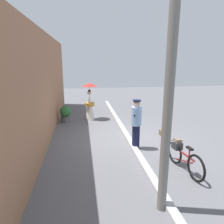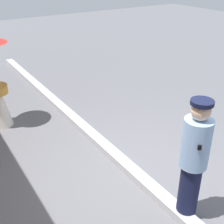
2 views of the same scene
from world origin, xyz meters
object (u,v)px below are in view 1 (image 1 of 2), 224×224
Objects in this scene: person_with_parasol at (90,102)px; backpack_on_pavement at (162,133)px; utility_pole at (169,93)px; potted_plant_by_door at (66,113)px; bicycle_near_officer at (183,156)px; person_officer at (136,123)px.

person_with_parasol is 6.71× the size of backpack_on_pavement.
backpack_on_pavement is at bearing -21.73° from utility_pole.
utility_pole is at bearing 158.27° from backpack_on_pavement.
potted_plant_by_door is at bearing 57.54° from backpack_on_pavement.
bicycle_near_officer is 1.89m from person_officer.
bicycle_near_officer is 6.26m from potted_plant_by_door.
backpack_on_pavement is 0.06× the size of utility_pole.
person_with_parasol is at bearing 9.72° from utility_pole.
potted_plant_by_door reaches higher than backpack_on_pavement.
bicycle_near_officer is 2.70m from utility_pole.
person_with_parasol is 4.03m from backpack_on_pavement.
person_officer is at bearing 30.22° from bicycle_near_officer.
person_with_parasol is (3.86, 1.41, 0.01)m from person_officer.
potted_plant_by_door is at bearing 19.74° from utility_pole.
utility_pole is (-6.85, -1.17, 1.48)m from person_with_parasol.
bicycle_near_officer is 0.35× the size of utility_pole.
potted_plant_by_door is at bearing 35.80° from person_officer.
person_officer is at bearing -144.20° from potted_plant_by_door.
potted_plant_by_door is at bearing 101.84° from person_with_parasol.
bicycle_near_officer is 6.04× the size of backpack_on_pavement.
potted_plant_by_door is (5.18, 3.52, -0.00)m from bicycle_near_officer.
backpack_on_pavement is at bearing -122.46° from potted_plant_by_door.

